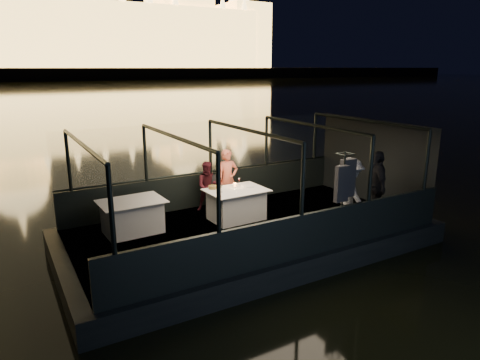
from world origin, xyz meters
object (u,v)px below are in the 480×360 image
dining_table_aft (132,216)px  wine_bottle (218,186)px  person_woman_coral (228,180)px  passenger_dark (376,187)px  dining_table_central (236,204)px  passenger_stripe (349,193)px  chair_port_left (216,194)px  chair_port_right (226,192)px  coat_stand (342,201)px  person_man_maroon (209,183)px

dining_table_aft → wine_bottle: size_ratio=4.51×
person_woman_coral → passenger_dark: size_ratio=0.90×
dining_table_central → passenger_stripe: bearing=-41.5°
chair_port_left → person_woman_coral: person_woman_coral is taller
dining_table_aft → passenger_stripe: 5.04m
chair_port_left → chair_port_right: 0.32m
chair_port_left → coat_stand: (1.44, -3.16, 0.45)m
person_man_maroon → wine_bottle: size_ratio=4.16×
passenger_stripe → wine_bottle: bearing=63.6°
person_man_maroon → passenger_stripe: bearing=-28.9°
dining_table_central → chair_port_left: size_ratio=1.59×
dining_table_central → passenger_stripe: 2.73m
dining_table_central → person_man_maroon: person_man_maroon is taller
passenger_stripe → passenger_dark: (0.91, 0.04, 0.00)m
chair_port_right → passenger_dark: (2.76, -2.61, 0.40)m
coat_stand → wine_bottle: size_ratio=6.25×
coat_stand → passenger_stripe: size_ratio=1.18×
passenger_stripe → wine_bottle: passenger_stripe is taller
dining_table_aft → chair_port_right: 2.70m
dining_table_aft → coat_stand: size_ratio=0.72×
chair_port_left → dining_table_central: bearing=-70.0°
passenger_dark → chair_port_left: bearing=-101.2°
person_woman_coral → passenger_stripe: bearing=-53.6°
chair_port_right → dining_table_aft: bearing=-169.4°
dining_table_aft → passenger_dark: size_ratio=0.82×
passenger_dark → wine_bottle: bearing=-88.3°
person_man_maroon → passenger_dark: (3.23, -2.69, 0.10)m
chair_port_left → coat_stand: bearing=-55.2°
coat_stand → person_man_maroon: bearing=116.0°
chair_port_left → person_woman_coral: bearing=24.0°
dining_table_central → coat_stand: size_ratio=0.73×
passenger_dark → wine_bottle: passenger_dark is taller
passenger_dark → dining_table_aft: bearing=-82.8°
person_man_maroon → passenger_dark: 4.20m
dining_table_central → wine_bottle: size_ratio=4.56×
dining_table_aft → passenger_stripe: passenger_stripe is taller
chair_port_left → wine_bottle: (-0.35, -0.83, 0.47)m
passenger_dark → person_woman_coral: bearing=-106.4°
chair_port_right → passenger_dark: bearing=-42.3°
dining_table_central → chair_port_left: 0.86m
person_woman_coral → chair_port_left: bearing=-162.6°
chair_port_right → person_woman_coral: bearing=40.1°
dining_table_aft → person_woman_coral: bearing=10.9°
dining_table_aft → chair_port_right: chair_port_right is taller
chair_port_left → chair_port_right: size_ratio=1.01×
dining_table_central → chair_port_left: (-0.14, 0.85, 0.06)m
coat_stand → person_man_maroon: 3.63m
dining_table_central → coat_stand: coat_stand is taller
dining_table_aft → passenger_dark: passenger_dark is taller
chair_port_right → passenger_stripe: bearing=-54.0°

